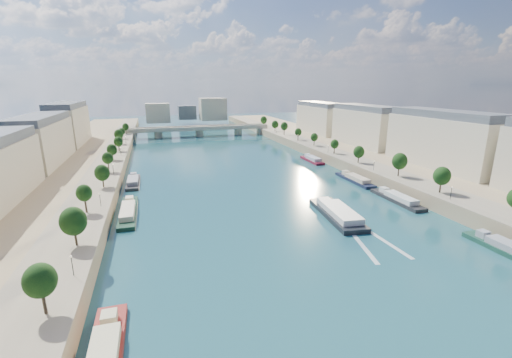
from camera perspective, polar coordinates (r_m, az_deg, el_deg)
ground at (r=145.69m, az=-1.85°, el=-0.55°), size 700.00×700.00×0.00m
quay_left at (r=145.01m, az=-30.52°, el=-1.79°), size 44.00×520.00×5.00m
quay_right at (r=177.20m, az=21.27°, el=2.12°), size 44.00×520.00×5.00m
pave_left at (r=141.38m, az=-24.78°, el=-0.37°), size 14.00×520.00×0.10m
pave_right at (r=167.93m, az=17.29°, el=2.69°), size 14.00×520.00×0.10m
trees_left at (r=141.79m, az=-24.13°, el=2.01°), size 4.80×268.80×8.26m
trees_right at (r=174.03m, az=15.07°, el=5.11°), size 4.80×268.80×8.26m
lamps_left at (r=130.50m, az=-23.51°, el=-0.21°), size 0.36×200.36×4.28m
lamps_right at (r=169.05m, az=15.16°, el=3.88°), size 0.36×200.36×4.28m
buildings_left at (r=157.07m, az=-34.85°, el=4.01°), size 16.00×226.00×23.20m
buildings_right at (r=192.13m, az=22.58°, el=7.20°), size 16.00×226.00×23.20m
skyline at (r=357.94m, az=-10.69°, el=11.10°), size 79.00×42.00×22.00m
bridge at (r=281.27m, az=-9.43°, el=8.08°), size 112.00×12.00×8.15m
tour_barge at (r=110.85m, az=13.40°, el=-5.62°), size 10.94×29.02×3.85m
wake at (r=98.49m, az=18.21°, el=-9.41°), size 10.74×26.02×0.04m
moored_barges_left at (r=90.90m, az=-21.48°, el=-11.31°), size 5.00×154.21×3.60m
moored_barges_right at (r=128.93m, az=23.57°, el=-3.63°), size 5.00×161.53×3.60m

